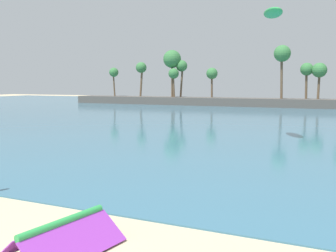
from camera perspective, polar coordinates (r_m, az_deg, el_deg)
sea at (r=67.26m, az=16.37°, el=1.97°), size 220.00×109.75×0.06m
palm_headland at (r=81.76m, az=18.77°, el=4.86°), size 101.77×6.00×12.60m
folded_kite at (r=11.81m, az=-15.36°, el=-14.85°), size 2.60×3.48×0.95m
kite_aloft_high_over_bay at (r=32.97m, az=15.37°, el=15.93°), size 2.69×4.07×0.83m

